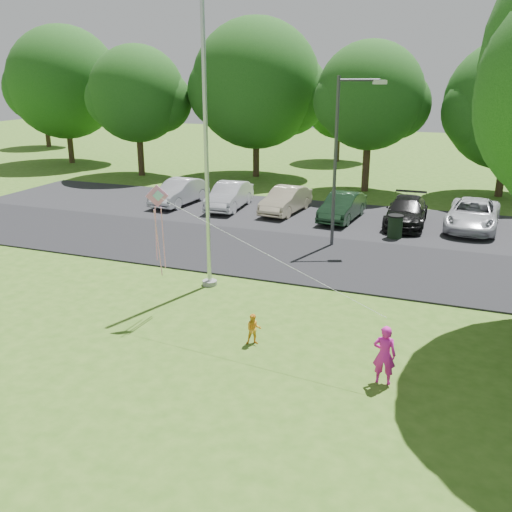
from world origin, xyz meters
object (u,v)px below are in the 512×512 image
(flagpole, at_px, (207,164))
(kite, at_px, (162,212))
(woman, at_px, (384,355))
(trash_can, at_px, (395,227))
(child_yellow, at_px, (254,329))
(street_lamp, at_px, (343,147))

(flagpole, xyz_separation_m, kite, (-0.07, -2.80, -0.96))
(flagpole, distance_m, kite, 2.97)
(flagpole, relative_size, woman, 6.81)
(woman, height_order, kite, kite)
(woman, bearing_deg, trash_can, -84.84)
(child_yellow, height_order, kite, kite)
(flagpole, relative_size, street_lamp, 1.46)
(trash_can, bearing_deg, flagpole, -122.59)
(street_lamp, bearing_deg, trash_can, 19.77)
(flagpole, relative_size, kite, 1.40)
(flagpole, distance_m, trash_can, 10.16)
(flagpole, height_order, trash_can, flagpole)
(street_lamp, bearing_deg, child_yellow, -113.04)
(woman, xyz_separation_m, kite, (-6.67, 1.55, 2.47))
(street_lamp, xyz_separation_m, woman, (3.54, -10.46, -3.38))
(street_lamp, distance_m, child_yellow, 10.37)
(flagpole, xyz_separation_m, child_yellow, (3.02, -3.59, -3.74))
(flagpole, relative_size, trash_can, 9.35)
(street_lamp, xyz_separation_m, kite, (-3.13, -8.91, -0.91))
(flagpole, xyz_separation_m, woman, (6.60, -4.36, -3.43))
(child_yellow, distance_m, kite, 4.23)
(child_yellow, bearing_deg, flagpole, 104.95)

